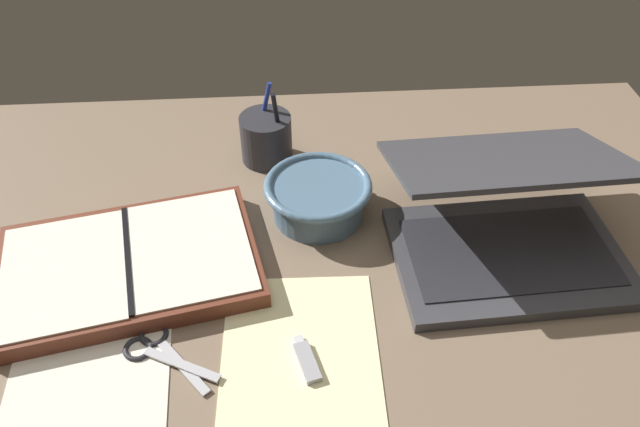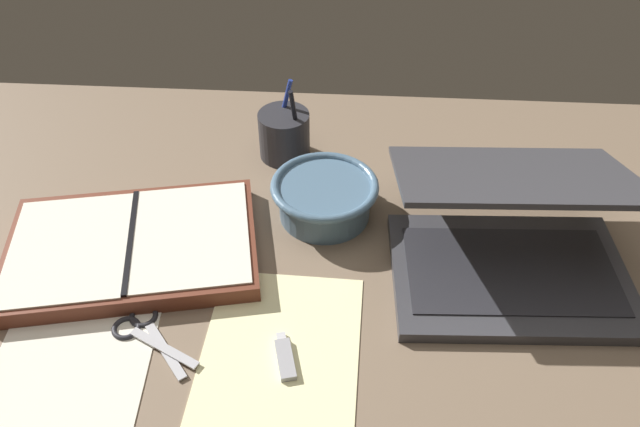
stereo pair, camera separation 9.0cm
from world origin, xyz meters
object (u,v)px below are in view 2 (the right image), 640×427
(pen_cup, at_px, (284,134))
(planner, at_px, (133,247))
(laptop, at_px, (511,240))
(scissors, at_px, (143,329))
(bowl, at_px, (325,197))

(pen_cup, distance_m, planner, 0.33)
(laptop, relative_size, planner, 0.86)
(pen_cup, height_order, scissors, pen_cup)
(laptop, distance_m, planner, 0.55)
(laptop, relative_size, pen_cup, 2.40)
(bowl, height_order, scissors, bowl)
(pen_cup, distance_m, scissors, 0.43)
(planner, bearing_deg, laptop, -10.40)
(laptop, height_order, pen_cup, laptop)
(bowl, bearing_deg, laptop, -19.28)
(pen_cup, xyz_separation_m, scissors, (-0.15, -0.41, -0.04))
(bowl, relative_size, pen_cup, 1.17)
(bowl, distance_m, planner, 0.30)
(planner, relative_size, scissors, 3.13)
(laptop, relative_size, scissors, 2.68)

